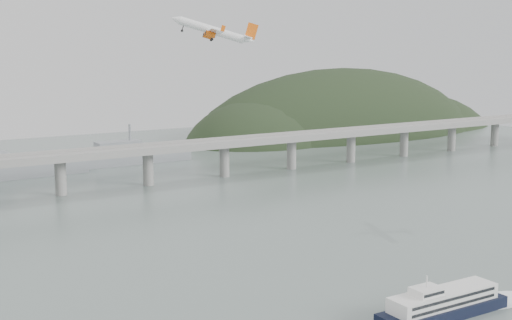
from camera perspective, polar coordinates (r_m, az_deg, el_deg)
ground at (r=218.78m, az=7.94°, el=-11.32°), size 900.00×900.00×0.00m
bridge at (r=383.59m, az=-11.90°, el=0.19°), size 800.00×22.00×23.90m
headland at (r=649.60m, az=8.06°, el=0.63°), size 365.00×155.00×156.00m
ferry at (r=208.84m, az=15.32°, el=-11.51°), size 71.45×13.02×13.48m
airliner at (r=277.34m, az=-3.53°, el=10.68°), size 33.32×31.38×12.63m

